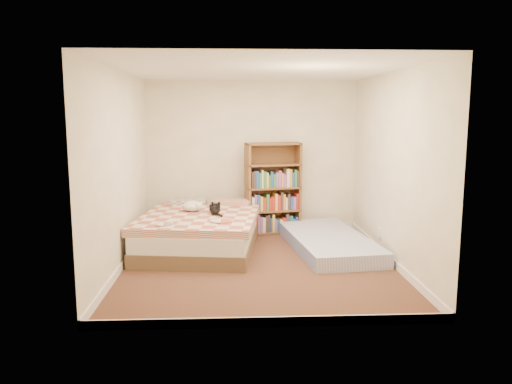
{
  "coord_description": "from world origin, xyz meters",
  "views": [
    {
      "loc": [
        -0.35,
        -6.35,
        1.96
      ],
      "look_at": [
        -0.02,
        0.3,
        0.91
      ],
      "focal_mm": 35.0,
      "sensor_mm": 36.0,
      "label": 1
    }
  ],
  "objects_px": {
    "bed": "(201,230)",
    "bookshelf": "(273,200)",
    "floor_mattress": "(328,241)",
    "white_dog": "(193,206)",
    "black_cat": "(215,209)"
  },
  "relations": [
    {
      "from": "bookshelf",
      "to": "black_cat",
      "type": "relative_size",
      "value": 2.6
    },
    {
      "from": "bookshelf",
      "to": "white_dog",
      "type": "relative_size",
      "value": 4.42
    },
    {
      "from": "bookshelf",
      "to": "white_dog",
      "type": "bearing_deg",
      "value": -159.67
    },
    {
      "from": "bed",
      "to": "bookshelf",
      "type": "relative_size",
      "value": 1.58
    },
    {
      "from": "bed",
      "to": "black_cat",
      "type": "distance_m",
      "value": 0.39
    },
    {
      "from": "bookshelf",
      "to": "floor_mattress",
      "type": "relative_size",
      "value": 0.66
    },
    {
      "from": "black_cat",
      "to": "floor_mattress",
      "type": "bearing_deg",
      "value": 2.19
    },
    {
      "from": "bed",
      "to": "black_cat",
      "type": "height_order",
      "value": "black_cat"
    },
    {
      "from": "white_dog",
      "to": "floor_mattress",
      "type": "bearing_deg",
      "value": -12.02
    },
    {
      "from": "bed",
      "to": "white_dog",
      "type": "bearing_deg",
      "value": 136.57
    },
    {
      "from": "floor_mattress",
      "to": "white_dog",
      "type": "height_order",
      "value": "white_dog"
    },
    {
      "from": "bookshelf",
      "to": "white_dog",
      "type": "height_order",
      "value": "bookshelf"
    },
    {
      "from": "white_dog",
      "to": "bookshelf",
      "type": "bearing_deg",
      "value": 27.38
    },
    {
      "from": "bookshelf",
      "to": "white_dog",
      "type": "distance_m",
      "value": 1.49
    },
    {
      "from": "black_cat",
      "to": "white_dog",
      "type": "relative_size",
      "value": 1.7
    }
  ]
}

